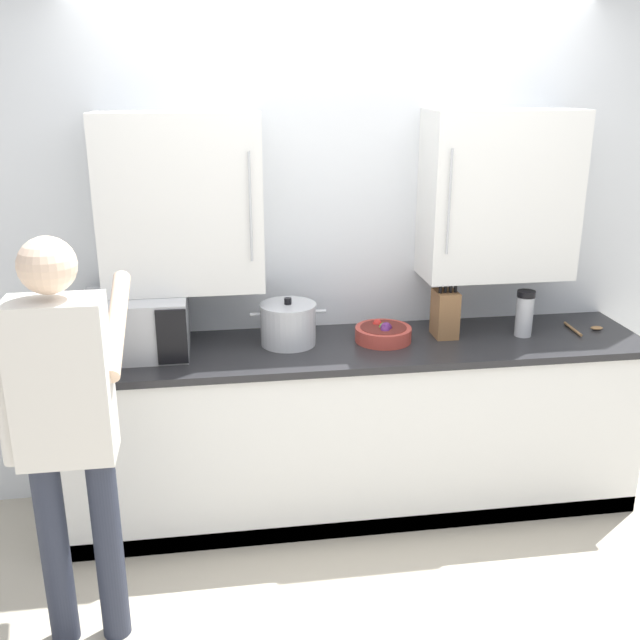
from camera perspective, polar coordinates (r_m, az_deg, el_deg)
The scene contains 10 objects.
ground_plane at distance 3.28m, azimuth 5.11°, elevation -22.28°, with size 9.69×9.69×0.00m, color #B7AD99.
back_wall_tiled at distance 3.70m, azimuth 1.50°, elevation 7.77°, with size 4.00×0.44×2.81m.
counter_unit at distance 3.74m, azimuth 2.19°, elevation -8.40°, with size 2.96×0.63×0.90m.
microwave_oven at distance 3.51m, azimuth -14.65°, elevation -0.44°, with size 0.50×0.74×0.28m.
stock_pot at distance 3.54m, azimuth -2.51°, elevation -0.31°, with size 0.37×0.27×0.23m.
thermos_flask at distance 3.78m, azimuth 15.73°, elevation 0.52°, with size 0.09×0.09×0.23m.
fruit_bowl at distance 3.61m, azimuth 4.98°, elevation -1.01°, with size 0.28×0.28×0.10m.
wooden_spoon at distance 4.00m, azimuth 20.10°, elevation -0.62°, with size 0.17×0.20×0.02m.
knife_block at distance 3.69m, azimuth 9.77°, elevation 0.53°, with size 0.11×0.15×0.32m.
person_figure at distance 2.82m, azimuth -19.29°, elevation -7.06°, with size 0.45×0.61×1.64m.
Camera 1 is at (-0.63, -2.40, 2.14)m, focal length 40.84 mm.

